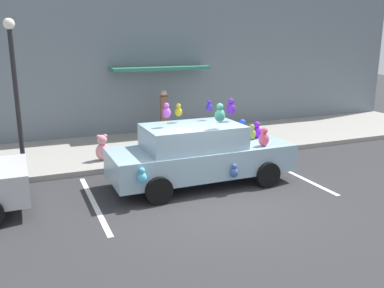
% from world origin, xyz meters
% --- Properties ---
extents(ground_plane, '(60.00, 60.00, 0.00)m').
position_xyz_m(ground_plane, '(0.00, 0.00, 0.00)').
color(ground_plane, '#2D2D30').
extents(sidewalk, '(24.00, 4.00, 0.15)m').
position_xyz_m(sidewalk, '(0.00, 5.00, 0.07)').
color(sidewalk, gray).
rests_on(sidewalk, ground).
extents(storefront_building, '(24.00, 1.25, 6.40)m').
position_xyz_m(storefront_building, '(0.01, 7.14, 3.19)').
color(storefront_building, slate).
rests_on(storefront_building, ground).
extents(parking_stripe_front, '(0.12, 3.60, 0.01)m').
position_xyz_m(parking_stripe_front, '(2.90, 1.00, 0.00)').
color(parking_stripe_front, silver).
rests_on(parking_stripe_front, ground).
extents(parking_stripe_rear, '(0.12, 3.60, 0.01)m').
position_xyz_m(parking_stripe_rear, '(-2.53, 1.00, 0.00)').
color(parking_stripe_rear, silver).
rests_on(parking_stripe_rear, ground).
extents(plush_covered_car, '(4.61, 1.99, 2.15)m').
position_xyz_m(plush_covered_car, '(0.20, 1.26, 0.81)').
color(plush_covered_car, '#8EAEBE').
rests_on(plush_covered_car, ground).
extents(teddy_bear_on_sidewalk, '(0.40, 0.34, 0.77)m').
position_xyz_m(teddy_bear_on_sidewalk, '(-1.76, 3.82, 0.51)').
color(teddy_bear_on_sidewalk, pink).
rests_on(teddy_bear_on_sidewalk, sidewalk).
extents(street_lamp_post, '(0.28, 0.28, 3.95)m').
position_xyz_m(street_lamp_post, '(-3.91, 3.50, 2.56)').
color(street_lamp_post, black).
rests_on(street_lamp_post, sidewalk).
extents(pedestrian_near_shopfront, '(0.31, 0.31, 1.66)m').
position_xyz_m(pedestrian_near_shopfront, '(0.94, 6.12, 0.93)').
color(pedestrian_near_shopfront, brown).
rests_on(pedestrian_near_shopfront, sidewalk).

